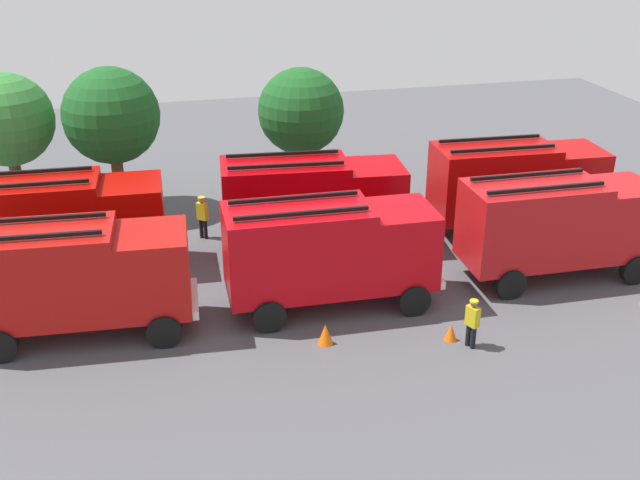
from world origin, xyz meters
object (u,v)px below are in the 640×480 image
fire_truck_0 (74,274)px  tree_1 (111,116)px  fire_truck_5 (516,181)px  fire_truck_2 (558,222)px  tree_2 (301,112)px  fire_truck_4 (312,199)px  firefighter_3 (472,321)px  traffic_cone_0 (451,332)px  tree_0 (7,120)px  firefighter_1 (606,190)px  firefighter_2 (639,197)px  firefighter_0 (202,215)px  traffic_cone_2 (325,334)px  fire_truck_3 (65,219)px  fire_truck_1 (329,249)px

fire_truck_0 → tree_1: 10.77m
fire_truck_5 → fire_truck_2: bearing=-94.5°
tree_1 → tree_2: (8.22, -0.21, -0.27)m
fire_truck_4 → firefighter_3: fire_truck_4 is taller
fire_truck_0 → traffic_cone_0: fire_truck_0 is taller
fire_truck_2 → tree_0: 22.87m
fire_truck_4 → fire_truck_0: bearing=-147.7°
firefighter_1 → firefighter_3: bearing=-47.6°
firefighter_1 → firefighter_2: size_ratio=0.99×
firefighter_3 → tree_1: bearing=103.3°
tree_0 → fire_truck_0: bearing=-75.1°
fire_truck_0 → firefighter_0: bearing=58.9°
tree_0 → tree_2: bearing=-5.2°
firefighter_0 → traffic_cone_0: 11.89m
traffic_cone_0 → tree_2: bearing=97.9°
firefighter_0 → firefighter_1: 17.73m
fire_truck_2 → traffic_cone_2: fire_truck_2 is taller
fire_truck_0 → firefighter_2: (23.21, 4.25, -1.21)m
tree_0 → tree_1: bearing=-12.1°
fire_truck_2 → fire_truck_5: size_ratio=0.99×
firefighter_1 → traffic_cone_0: bearing=-50.4°
tree_0 → tree_1: tree_1 is taller
traffic_cone_2 → tree_0: bearing=127.2°
firefighter_3 → tree_0: (-14.87, 15.08, 3.24)m
traffic_cone_0 → traffic_cone_2: (-3.91, 0.75, 0.06)m
firefighter_1 → firefighter_2: bearing=43.1°
firefighter_2 → tree_0: tree_0 is taller
tree_0 → traffic_cone_2: tree_0 is taller
firefighter_0 → fire_truck_3: bearing=150.8°
fire_truck_1 → firefighter_3: fire_truck_1 is taller
fire_truck_4 → firefighter_1: bearing=9.0°
fire_truck_0 → traffic_cone_2: bearing=-14.2°
firefighter_1 → firefighter_3: firefighter_1 is taller
fire_truck_5 → tree_1: (-15.99, 6.09, 2.15)m
fire_truck_1 → fire_truck_3: (-8.72, 4.72, 0.00)m
fire_truck_2 → firefighter_0: (-12.17, 6.45, -1.13)m
fire_truck_3 → fire_truck_4: (9.20, -0.19, 0.00)m
fire_truck_3 → firefighter_1: bearing=4.1°
fire_truck_4 → tree_1: tree_1 is taller
fire_truck_1 → firefighter_3: 5.25m
firefighter_2 → traffic_cone_0: firefighter_2 is taller
fire_truck_0 → firefighter_1: bearing=17.2°
firefighter_1 → tree_1: bearing=-102.2°
firefighter_0 → traffic_cone_2: (2.91, -8.97, -0.68)m
fire_truck_2 → tree_1: size_ratio=1.13×
fire_truck_1 → firefighter_0: size_ratio=4.02×
fire_truck_0 → firefighter_0: 8.05m
fire_truck_1 → tree_0: size_ratio=1.17×
fire_truck_3 → tree_0: size_ratio=1.18×
tree_0 → traffic_cone_0: bearing=-45.3°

